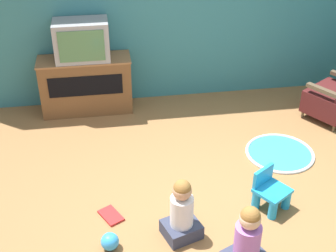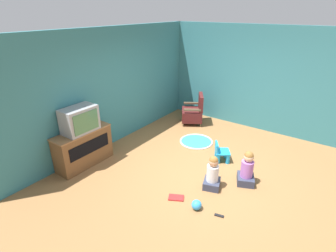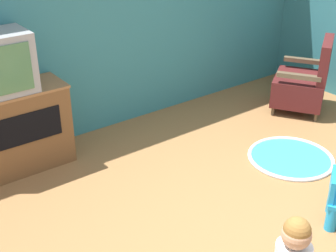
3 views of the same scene
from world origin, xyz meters
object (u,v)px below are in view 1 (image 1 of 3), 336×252
object	(u,v)px
book	(111,216)
child_watching_left	(182,213)
yellow_kid_chair	(270,193)
toy_ball	(110,241)
black_armchair	(336,97)
television	(82,40)
tv_cabinet	(86,84)
child_watching_center	(247,242)

from	to	relation	value
book	child_watching_left	bearing A→B (deg)	-146.90
yellow_kid_chair	toy_ball	distance (m)	1.68
toy_ball	child_watching_left	bearing A→B (deg)	5.65
black_armchair	child_watching_left	bearing A→B (deg)	4.69
television	black_armchair	size ratio (longest dim) A/B	0.81
black_armchair	toy_ball	xyz separation A→B (m)	(-3.07, -1.89, -0.25)
television	toy_ball	bearing A→B (deg)	-86.19
tv_cabinet	child_watching_center	size ratio (longest dim) A/B	1.79
child_watching_center	book	world-z (taller)	child_watching_center
child_watching_center	black_armchair	bearing A→B (deg)	26.29
yellow_kid_chair	black_armchair	bearing A→B (deg)	14.06
television	yellow_kid_chair	size ratio (longest dim) A/B	1.63
yellow_kid_chair	tv_cabinet	bearing A→B (deg)	94.93
book	tv_cabinet	bearing A→B (deg)	-23.22
toy_ball	book	size ratio (longest dim) A/B	0.54
child_watching_center	toy_ball	world-z (taller)	child_watching_center
tv_cabinet	black_armchair	bearing A→B (deg)	-12.96
black_armchair	child_watching_center	world-z (taller)	black_armchair
television	tv_cabinet	bearing A→B (deg)	90.00
television	black_armchair	xyz separation A→B (m)	(3.25, -0.74, -0.70)
tv_cabinet	book	world-z (taller)	tv_cabinet
yellow_kid_chair	book	size ratio (longest dim) A/B	1.36
toy_ball	book	bearing A→B (deg)	86.58
tv_cabinet	television	size ratio (longest dim) A/B	1.76
tv_cabinet	child_watching_left	bearing A→B (deg)	-71.57
television	toy_ball	size ratio (longest dim) A/B	4.10
child_watching_center	tv_cabinet	bearing A→B (deg)	89.97
yellow_kid_chair	book	bearing A→B (deg)	143.38
child_watching_center	toy_ball	size ratio (longest dim) A/B	4.04
child_watching_center	toy_ball	xyz separation A→B (m)	(-1.17, 0.40, -0.21)
child_watching_left	book	xyz separation A→B (m)	(-0.66, 0.36, -0.27)
yellow_kid_chair	child_watching_left	xyz separation A→B (m)	(-0.96, -0.27, 0.11)
tv_cabinet	black_armchair	world-z (taller)	black_armchair
tv_cabinet	toy_ball	xyz separation A→B (m)	(0.17, -2.64, -0.31)
tv_cabinet	yellow_kid_chair	xyz separation A→B (m)	(1.82, -2.30, -0.22)
child_watching_left	toy_ball	bearing A→B (deg)	167.19
black_armchair	yellow_kid_chair	size ratio (longest dim) A/B	2.02
yellow_kid_chair	child_watching_center	size ratio (longest dim) A/B	0.62
yellow_kid_chair	book	world-z (taller)	yellow_kid_chair
child_watching_left	television	bearing A→B (deg)	90.03
yellow_kid_chair	toy_ball	size ratio (longest dim) A/B	2.52
television	yellow_kid_chair	bearing A→B (deg)	-51.57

